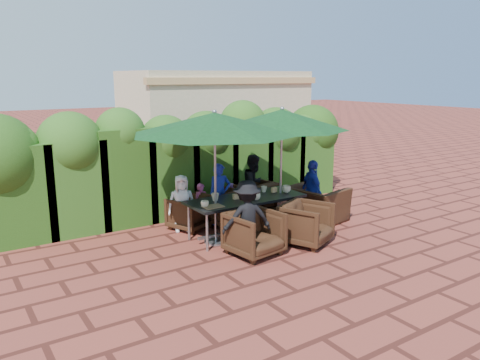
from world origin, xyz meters
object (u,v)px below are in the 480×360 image
chair_far_left (189,211)px  chair_end_right (317,198)px  dining_table (246,201)px  chair_far_right (253,197)px  chair_near_right (306,222)px  chair_far_mid (221,205)px  chair_near_left (254,231)px  umbrella_right (282,119)px  umbrella_left (215,124)px

chair_far_left → chair_end_right: 2.75m
dining_table → chair_far_right: (0.84, 0.95, -0.24)m
chair_far_left → chair_end_right: size_ratio=0.66×
dining_table → chair_near_right: chair_near_right is taller
chair_far_mid → chair_near_right: chair_near_right is taller
chair_far_mid → chair_near_left: (-0.45, -1.86, 0.03)m
umbrella_right → chair_far_left: umbrella_right is taller
umbrella_left → chair_far_left: size_ratio=4.03×
chair_near_left → chair_end_right: bearing=13.0°
umbrella_left → chair_far_left: umbrella_left is taller
chair_far_left → chair_end_right: chair_end_right is taller
umbrella_left → chair_far_mid: 2.17m
chair_far_left → chair_near_right: (1.39, -1.97, 0.05)m
chair_far_left → chair_far_mid: 0.74m
chair_end_right → chair_near_left: bearing=101.1°
chair_far_right → chair_near_right: size_ratio=1.02×
umbrella_right → chair_far_mid: umbrella_right is taller
dining_table → chair_far_mid: bearing=90.1°
chair_far_left → chair_far_mid: (0.74, -0.03, 0.02)m
umbrella_right → chair_far_left: 2.60m
dining_table → umbrella_right: 1.73m
dining_table → chair_end_right: size_ratio=2.08×
chair_end_right → chair_far_right: bearing=34.2°
chair_far_mid → chair_far_right: chair_far_right is taller
chair_near_right → chair_near_left: bearing=151.1°
dining_table → chair_far_left: (-0.74, 0.95, -0.30)m
chair_far_mid → chair_far_right: bearing=169.2°
dining_table → chair_end_right: bearing=-1.1°
chair_near_left → chair_far_mid: bearing=67.6°
umbrella_left → chair_end_right: bearing=0.1°
chair_far_right → chair_near_right: (-0.19, -1.97, -0.01)m
chair_near_left → chair_near_right: same height
chair_far_left → chair_far_mid: bearing=155.5°
umbrella_left → chair_far_mid: (0.70, 0.96, -1.82)m
umbrella_right → chair_end_right: 2.01m
umbrella_left → chair_far_right: umbrella_left is taller
chair_far_left → chair_near_left: (0.29, -1.89, 0.05)m
dining_table → chair_near_left: chair_near_left is taller
chair_far_left → chair_far_mid: size_ratio=0.94×
dining_table → chair_near_left: (-0.46, -0.94, -0.25)m
chair_end_right → dining_table: bearing=78.2°
chair_far_right → chair_near_left: bearing=42.8°
umbrella_right → chair_near_left: 2.36m
umbrella_left → chair_far_mid: umbrella_left is taller
chair_far_right → dining_table: bearing=35.8°
chair_far_right → chair_near_right: 1.98m
chair_near_right → chair_far_right: bearing=59.7°
chair_far_mid → chair_near_left: bearing=63.7°
umbrella_left → chair_end_right: umbrella_left is taller
dining_table → chair_near_right: bearing=-57.5°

